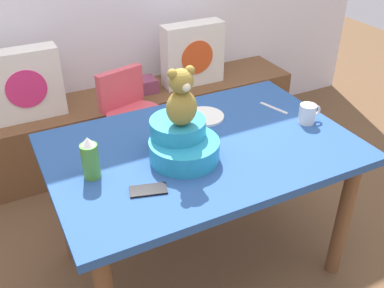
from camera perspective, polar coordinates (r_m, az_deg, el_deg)
The scene contains 14 objects.
ground_plane at distance 2.45m, azimuth 1.09°, elevation -14.94°, with size 8.00×8.00×0.00m, color brown.
window_bench at distance 3.19m, azimuth -8.96°, elevation 2.40°, with size 2.60×0.44×0.46m, color brown.
pillow_floral_left at distance 2.88m, azimuth -20.92°, elevation 7.21°, with size 0.44×0.15×0.44m.
pillow_floral_right at distance 3.17m, azimuth 0.10°, elevation 11.60°, with size 0.44×0.15×0.44m.
book_stack at distance 3.11m, azimuth -6.55°, elevation 7.53°, with size 0.20×0.14×0.09m, color #863B5B.
dining_table at distance 2.03m, azimuth 1.28°, elevation -2.56°, with size 1.36×0.90×0.74m.
highchair at distance 2.67m, azimuth -7.53°, elevation 3.41°, with size 0.40×0.51×0.79m.
infant_seat_teal at distance 1.86m, azimuth -1.29°, elevation 0.23°, with size 0.30×0.33×0.16m.
teddy_bear at distance 1.76m, azimuth -1.37°, elevation 5.94°, with size 0.13×0.12×0.25m.
ketchup_bottle at distance 1.77m, azimuth -13.10°, elevation -1.87°, with size 0.07×0.07×0.18m.
coffee_mug at distance 2.20m, azimuth 14.81°, elevation 3.83°, with size 0.12×0.08×0.09m.
dinner_plate_near at distance 2.19m, azimuth 1.57°, elevation 3.60°, with size 0.20×0.20×0.01m, color white.
cell_phone at distance 1.71m, azimuth -5.70°, elevation -5.96°, with size 0.07×0.14×0.01m, color black.
table_fork at distance 2.32m, azimuth 10.56°, elevation 4.61°, with size 0.02×0.17×0.01m, color silver.
Camera 1 is at (-0.79, -1.47, 1.79)m, focal length 41.05 mm.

